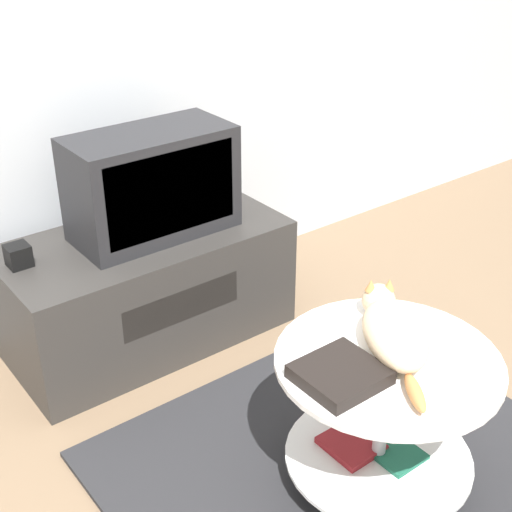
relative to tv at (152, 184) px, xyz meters
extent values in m
plane|color=#7F664C|center=(0.06, -1.22, -0.70)|extent=(12.00, 12.00, 0.00)
cube|color=silver|center=(0.06, 0.37, 0.60)|extent=(8.00, 0.05, 2.60)
cube|color=#28282B|center=(0.06, -1.22, -0.69)|extent=(1.48, 1.55, 0.02)
cube|color=#33302D|center=(-0.06, 0.01, -0.46)|extent=(1.16, 0.57, 0.49)
cube|color=black|center=(-0.06, -0.28, -0.41)|extent=(0.52, 0.01, 0.14)
cube|color=#232326|center=(0.00, 0.00, 0.00)|extent=(0.65, 0.32, 0.42)
cube|color=black|center=(0.00, -0.15, 0.01)|extent=(0.56, 0.01, 0.33)
cube|color=black|center=(-0.55, 0.06, -0.17)|extent=(0.08, 0.08, 0.08)
cylinder|color=#B2B2B7|center=(0.09, -1.20, -0.67)|extent=(0.29, 0.29, 0.01)
cylinder|color=#B7B7BC|center=(0.09, -1.20, -0.44)|extent=(0.04, 0.04, 0.48)
cylinder|color=white|center=(0.09, -1.20, -0.57)|extent=(0.60, 0.60, 0.01)
cylinder|color=white|center=(0.09, -1.20, -0.19)|extent=(0.68, 0.68, 0.02)
cube|color=maroon|center=(0.04, -1.12, -0.55)|extent=(0.16, 0.18, 0.02)
cube|color=#1E664C|center=(0.13, -1.25, -0.56)|extent=(0.15, 0.13, 0.01)
cube|color=black|center=(-0.10, -1.19, -0.16)|extent=(0.23, 0.22, 0.04)
ellipsoid|color=beige|center=(0.13, -1.18, -0.13)|extent=(0.34, 0.39, 0.12)
sphere|color=beige|center=(0.24, -1.01, -0.13)|extent=(0.11, 0.11, 0.11)
cone|color=#D18447|center=(0.21, -1.00, -0.07)|extent=(0.04, 0.04, 0.04)
cone|color=#D18447|center=(0.26, -1.03, -0.07)|extent=(0.04, 0.04, 0.04)
ellipsoid|color=#D18447|center=(0.00, -1.37, -0.16)|extent=(0.12, 0.16, 0.04)
camera|label=1|loc=(-1.26, -2.32, 1.08)|focal=50.00mm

